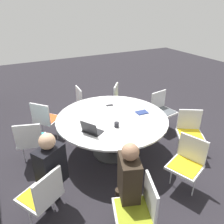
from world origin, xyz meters
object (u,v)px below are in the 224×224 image
(chair_2, at_px, (187,161))
(person_1, at_px, (128,179))
(chair_7, at_px, (45,118))
(spiral_notebook, at_px, (142,112))
(cell_phone, at_px, (110,105))
(chair_3, at_px, (190,130))
(chair_5, at_px, (121,99))
(person_0, at_px, (50,167))
(chair_6, at_px, (85,101))
(chair_4, at_px, (162,108))
(laptop, at_px, (91,130))
(chair_1, at_px, (139,207))
(chair_0, at_px, (43,194))
(handbag, at_px, (191,136))
(chair_8, at_px, (31,139))
(coffee_cup, at_px, (117,125))

(chair_2, xyz_separation_m, person_1, (-0.09, 1.07, 0.20))
(chair_7, distance_m, spiral_notebook, 1.92)
(chair_2, height_order, cell_phone, chair_2)
(chair_3, distance_m, chair_5, 1.84)
(person_0, bearing_deg, chair_7, 49.72)
(chair_3, height_order, chair_6, same)
(chair_5, relative_size, person_0, 0.71)
(chair_4, relative_size, laptop, 2.31)
(spiral_notebook, bearing_deg, person_1, 139.97)
(chair_1, xyz_separation_m, laptop, (1.31, 0.02, 0.31))
(chair_0, height_order, chair_6, same)
(spiral_notebook, bearing_deg, chair_2, -179.70)
(person_1, relative_size, handbag, 3.34)
(chair_2, height_order, chair_8, same)
(chair_7, height_order, cell_phone, chair_7)
(chair_4, bearing_deg, chair_0, 14.55)
(chair_0, xyz_separation_m, chair_7, (1.95, -0.45, 0.00))
(chair_1, xyz_separation_m, chair_4, (1.91, -1.88, 0.00))
(chair_4, bearing_deg, coffee_cup, 13.96)
(chair_3, distance_m, person_0, 2.51)
(person_1, relative_size, spiral_notebook, 5.43)
(chair_7, relative_size, cell_phone, 5.66)
(chair_5, height_order, chair_6, same)
(person_1, relative_size, laptop, 3.26)
(chair_8, bearing_deg, chair_2, -23.07)
(chair_1, bearing_deg, chair_0, 72.54)
(chair_6, height_order, person_1, person_1)
(chair_1, relative_size, handbag, 2.37)
(chair_1, xyz_separation_m, spiral_notebook, (1.52, -1.07, 0.26))
(chair_5, distance_m, chair_6, 0.86)
(chair_4, bearing_deg, chair_1, 36.48)
(chair_1, bearing_deg, coffee_cup, 1.70)
(chair_7, distance_m, person_1, 2.44)
(chair_5, bearing_deg, handbag, 65.13)
(chair_2, distance_m, handbag, 1.39)
(chair_1, height_order, chair_6, same)
(chair_0, relative_size, chair_4, 1.00)
(chair_2, height_order, chair_6, same)
(chair_5, height_order, coffee_cup, chair_5)
(chair_5, height_order, person_0, person_0)
(chair_1, distance_m, chair_7, 2.68)
(chair_7, bearing_deg, coffee_cup, -7.86)
(chair_1, height_order, chair_8, same)
(handbag, bearing_deg, chair_4, 17.01)
(chair_2, bearing_deg, chair_0, 58.99)
(chair_4, relative_size, coffee_cup, 10.20)
(chair_6, xyz_separation_m, coffee_cup, (-1.74, 0.10, 0.29))
(chair_2, relative_size, handbag, 2.37)
(chair_6, bearing_deg, spiral_notebook, 23.19)
(chair_0, relative_size, chair_6, 1.00)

